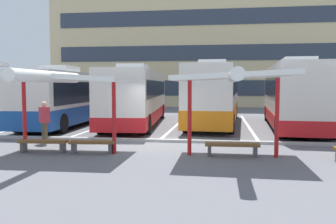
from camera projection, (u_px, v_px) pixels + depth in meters
name	position (u px, v px, depth m)	size (l,w,h in m)	color
ground_plane	(154.00, 145.00, 14.62)	(160.00, 160.00, 0.00)	slate
terminal_building	(201.00, 29.00, 46.90)	(34.01, 15.29, 21.93)	#D1BC8C
coach_bus_0	(71.00, 99.00, 22.24)	(2.90, 11.61, 3.49)	silver
coach_bus_1	(137.00, 97.00, 22.09)	(3.51, 12.15, 3.57)	silver
coach_bus_2	(215.00, 96.00, 22.25)	(3.21, 11.73, 3.80)	silver
coach_bus_3	(294.00, 96.00, 20.21)	(3.30, 11.66, 3.80)	silver
lane_stripe_0	(46.00, 122.00, 23.42)	(0.16, 14.00, 0.01)	white
lane_stripe_1	(110.00, 123.00, 22.81)	(0.16, 14.00, 0.01)	white
lane_stripe_2	(177.00, 125.00, 22.20)	(0.16, 14.00, 0.01)	white
lane_stripe_3	(248.00, 126.00, 21.60)	(0.16, 14.00, 0.01)	white
lane_stripe_4	(323.00, 127.00, 20.99)	(0.16, 14.00, 0.01)	white
waiting_shelter_1	(64.00, 78.00, 12.56)	(4.36, 5.23, 2.90)	red
bench_1	(43.00, 143.00, 12.97)	(1.77, 0.52, 0.45)	brown
bench_2	(92.00, 144.00, 12.81)	(1.64, 0.60, 0.45)	brown
waiting_shelter_2	(233.00, 78.00, 11.84)	(3.90, 5.10, 2.88)	red
bench_3	(232.00, 146.00, 12.29)	(1.83, 0.46, 0.45)	brown
platform_kerb	(158.00, 140.00, 15.44)	(44.00, 0.24, 0.12)	#ADADA8
waiting_passenger_1	(44.00, 119.00, 14.94)	(0.54, 0.46, 1.74)	brown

